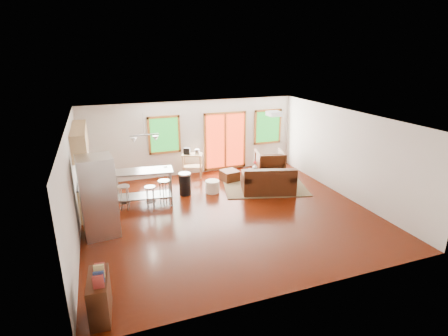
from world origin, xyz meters
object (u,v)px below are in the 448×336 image
object	(u,v)px
ottoman	(230,176)
coffee_table	(263,173)
armchair	(270,162)
refrigerator	(99,197)
rug	(264,186)
island	(144,181)
loveseat	(268,182)
kitchen_cart	(192,157)

from	to	relation	value
ottoman	coffee_table	bearing A→B (deg)	-27.53
armchair	refrigerator	world-z (taller)	refrigerator
rug	island	xyz separation A→B (m)	(-3.86, -0.14, 0.70)
refrigerator	rug	bearing A→B (deg)	10.72
loveseat	ottoman	xyz separation A→B (m)	(-0.75, 1.39, -0.16)
rug	loveseat	size ratio (longest dim) A/B	1.45
loveseat	coffee_table	distance (m)	0.91
ottoman	refrigerator	bearing A→B (deg)	-150.64
ottoman	loveseat	bearing A→B (deg)	-61.69
island	loveseat	bearing A→B (deg)	-6.07
loveseat	island	world-z (taller)	island
ottoman	refrigerator	distance (m)	4.86
loveseat	ottoman	distance (m)	1.59
loveseat	coffee_table	world-z (taller)	loveseat
kitchen_cart	ottoman	bearing A→B (deg)	-36.07
loveseat	armchair	bearing A→B (deg)	78.21
loveseat	armchair	size ratio (longest dim) A/B	1.85
loveseat	kitchen_cart	size ratio (longest dim) A/B	1.71
coffee_table	refrigerator	world-z (taller)	refrigerator
rug	ottoman	world-z (taller)	ottoman
refrigerator	island	size ratio (longest dim) A/B	1.14
armchair	ottoman	size ratio (longest dim) A/B	1.79
armchair	kitchen_cart	distance (m)	2.76
loveseat	kitchen_cart	world-z (taller)	kitchen_cart
ottoman	kitchen_cart	distance (m)	1.47
ottoman	kitchen_cart	xyz separation A→B (m)	(-1.10, 0.80, 0.54)
armchair	kitchen_cart	bearing A→B (deg)	-1.13
coffee_table	kitchen_cart	xyz separation A→B (m)	(-2.11, 1.33, 0.38)
refrigerator	island	xyz separation A→B (m)	(1.21, 1.36, -0.26)
island	rug	bearing A→B (deg)	2.02
kitchen_cart	armchair	bearing A→B (deg)	-14.77
refrigerator	island	world-z (taller)	refrigerator
loveseat	rug	bearing A→B (deg)	92.77
rug	ottoman	bearing A→B (deg)	135.67
rug	island	size ratio (longest dim) A/B	1.53
coffee_table	island	xyz separation A→B (m)	(-3.98, -0.47, 0.37)
rug	refrigerator	distance (m)	5.36
island	kitchen_cart	world-z (taller)	kitchen_cart
coffee_table	rug	bearing A→B (deg)	-109.71
rug	loveseat	distance (m)	0.64
armchair	refrigerator	distance (m)	6.26
loveseat	island	xyz separation A→B (m)	(-3.72, 0.40, 0.38)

